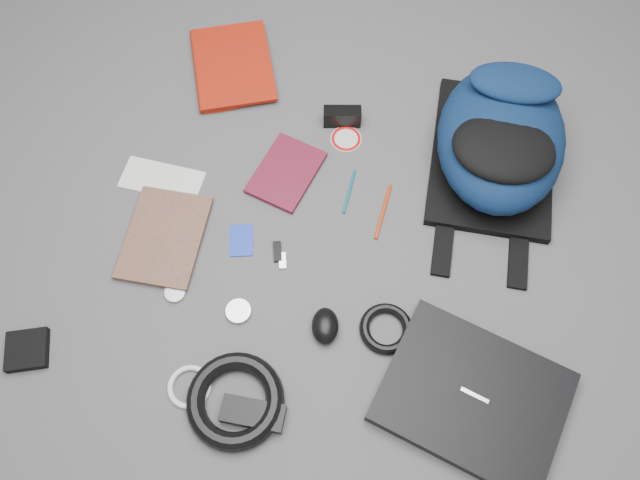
% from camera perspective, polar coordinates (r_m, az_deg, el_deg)
% --- Properties ---
extents(ground, '(4.00, 4.00, 0.00)m').
position_cam_1_polar(ground, '(1.49, 0.00, -0.33)').
color(ground, '#4F4F51').
rests_on(ground, ground).
extents(backpack, '(0.34, 0.48, 0.20)m').
position_cam_1_polar(backpack, '(1.58, 16.20, 9.02)').
color(backpack, '#071732').
rests_on(backpack, ground).
extents(laptop, '(0.43, 0.37, 0.04)m').
position_cam_1_polar(laptop, '(1.39, 13.79, -13.77)').
color(laptop, black).
rests_on(laptop, ground).
extents(textbook_red, '(0.30, 0.34, 0.03)m').
position_cam_1_polar(textbook_red, '(1.78, -11.41, 14.87)').
color(textbook_red, maroon).
rests_on(textbook_red, ground).
extents(comic_book, '(0.19, 0.25, 0.02)m').
position_cam_1_polar(comic_book, '(1.56, -17.12, 0.75)').
color(comic_book, '#BE690D').
rests_on(comic_book, ground).
extents(envelope, '(0.21, 0.10, 0.00)m').
position_cam_1_polar(envelope, '(1.62, -14.25, 5.38)').
color(envelope, silver).
rests_on(envelope, ground).
extents(dvd_case, '(0.18, 0.22, 0.02)m').
position_cam_1_polar(dvd_case, '(1.57, -3.12, 6.18)').
color(dvd_case, '#490E1C').
rests_on(dvd_case, ground).
extents(compact_camera, '(0.10, 0.05, 0.05)m').
position_cam_1_polar(compact_camera, '(1.64, 2.05, 11.21)').
color(compact_camera, black).
rests_on(compact_camera, ground).
extents(sticker_disc, '(0.10, 0.10, 0.00)m').
position_cam_1_polar(sticker_disc, '(1.64, 2.40, 9.22)').
color(sticker_disc, silver).
rests_on(sticker_disc, ground).
extents(pen_teal, '(0.01, 0.13, 0.01)m').
position_cam_1_polar(pen_teal, '(1.55, 2.70, 4.46)').
color(pen_teal, '#0B5B68').
rests_on(pen_teal, ground).
extents(pen_red, '(0.02, 0.15, 0.01)m').
position_cam_1_polar(pen_red, '(1.53, 5.80, 2.62)').
color(pen_red, '#B6340E').
rests_on(pen_red, ground).
extents(id_badge, '(0.07, 0.09, 0.00)m').
position_cam_1_polar(id_badge, '(1.50, -7.19, -0.03)').
color(id_badge, '#1933C1').
rests_on(id_badge, ground).
extents(usb_black, '(0.03, 0.05, 0.01)m').
position_cam_1_polar(usb_black, '(1.48, -3.91, -1.07)').
color(usb_black, black).
rests_on(usb_black, ground).
extents(usb_silver, '(0.03, 0.04, 0.01)m').
position_cam_1_polar(usb_silver, '(1.47, -3.44, -1.91)').
color(usb_silver, silver).
rests_on(usb_silver, ground).
extents(mouse, '(0.08, 0.10, 0.04)m').
position_cam_1_polar(mouse, '(1.39, 0.48, -7.86)').
color(mouse, black).
rests_on(mouse, ground).
extents(headphone_left, '(0.05, 0.05, 0.01)m').
position_cam_1_polar(headphone_left, '(1.47, -13.11, -4.73)').
color(headphone_left, '#B6B6B8').
rests_on(headphone_left, ground).
extents(headphone_right, '(0.07, 0.07, 0.01)m').
position_cam_1_polar(headphone_right, '(1.43, -7.46, -6.50)').
color(headphone_right, '#A9A9AB').
rests_on(headphone_right, ground).
extents(cable_coil, '(0.14, 0.14, 0.02)m').
position_cam_1_polar(cable_coil, '(1.41, 6.05, -8.06)').
color(cable_coil, black).
rests_on(cable_coil, ground).
extents(power_brick, '(0.13, 0.06, 0.03)m').
position_cam_1_polar(power_brick, '(1.36, -6.14, -15.52)').
color(power_brick, black).
rests_on(power_brick, ground).
extents(power_cord_coil, '(0.25, 0.25, 0.04)m').
position_cam_1_polar(power_cord_coil, '(1.37, -7.75, -14.34)').
color(power_cord_coil, black).
rests_on(power_cord_coil, ground).
extents(pouch, '(0.11, 0.11, 0.02)m').
position_cam_1_polar(pouch, '(1.53, -25.20, -9.08)').
color(pouch, black).
rests_on(pouch, ground).
extents(white_cable_coil, '(0.10, 0.10, 0.01)m').
position_cam_1_polar(white_cable_coil, '(1.40, -11.86, -12.99)').
color(white_cable_coil, silver).
rests_on(white_cable_coil, ground).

